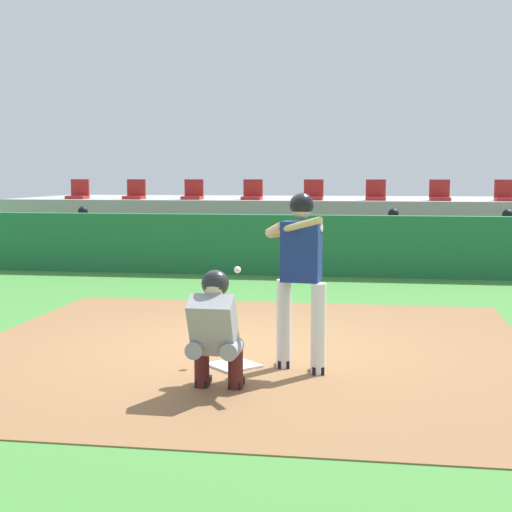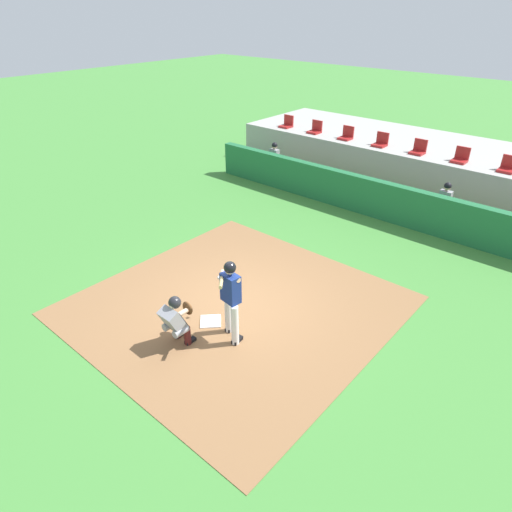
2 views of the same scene
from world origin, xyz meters
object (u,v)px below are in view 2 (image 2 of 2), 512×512
(batter_at_plate, at_px, (231,296))
(stadium_seat_1, at_px, (315,129))
(stadium_seat_2, at_px, (346,136))
(stadium_seat_6, at_px, (507,167))
(dugout_player_0, at_px, (272,159))
(home_plate, at_px, (211,321))
(catcher_crouched, at_px, (177,319))
(stadium_seat_0, at_px, (287,124))
(dugout_player_1, at_px, (443,203))
(stadium_seat_4, at_px, (418,150))
(stadium_seat_3, at_px, (381,142))
(stadium_seat_5, at_px, (460,158))

(batter_at_plate, bearing_deg, stadium_seat_1, 116.14)
(stadium_seat_2, distance_m, stadium_seat_6, 5.78)
(dugout_player_0, xyz_separation_m, stadium_seat_1, (0.57, 2.03, 0.86))
(home_plate, distance_m, stadium_seat_1, 11.17)
(catcher_crouched, height_order, stadium_seat_0, stadium_seat_0)
(dugout_player_1, xyz_separation_m, stadium_seat_4, (-1.81, 2.03, 0.86))
(dugout_player_1, bearing_deg, stadium_seat_3, 147.97)
(dugout_player_1, xyz_separation_m, stadium_seat_0, (-7.59, 2.03, 0.86))
(home_plate, relative_size, stadium_seat_0, 0.92)
(catcher_crouched, height_order, stadium_seat_6, stadium_seat_6)
(stadium_seat_5, bearing_deg, stadium_seat_6, 0.00)
(batter_at_plate, distance_m, stadium_seat_5, 10.28)
(home_plate, height_order, stadium_seat_5, stadium_seat_5)
(home_plate, height_order, stadium_seat_1, stadium_seat_1)
(stadium_seat_0, relative_size, stadium_seat_2, 1.00)
(dugout_player_0, height_order, stadium_seat_1, stadium_seat_1)
(home_plate, distance_m, batter_at_plate, 1.23)
(stadium_seat_4, bearing_deg, stadium_seat_3, 180.00)
(stadium_seat_5, bearing_deg, dugout_player_1, -79.89)
(catcher_crouched, relative_size, stadium_seat_4, 3.28)
(stadium_seat_2, height_order, stadium_seat_4, same)
(stadium_seat_0, bearing_deg, catcher_crouched, -62.43)
(stadium_seat_6, bearing_deg, stadium_seat_3, 180.00)
(stadium_seat_3, bearing_deg, catcher_crouched, -82.57)
(batter_at_plate, bearing_deg, stadium_seat_4, 93.86)
(stadium_seat_3, bearing_deg, stadium_seat_4, 0.00)
(batter_at_plate, height_order, stadium_seat_3, stadium_seat_3)
(catcher_crouched, height_order, stadium_seat_3, stadium_seat_3)
(dugout_player_0, relative_size, stadium_seat_1, 2.71)
(stadium_seat_5, bearing_deg, home_plate, -98.08)
(stadium_seat_3, distance_m, stadium_seat_6, 4.33)
(batter_at_plate, bearing_deg, stadium_seat_6, 77.88)
(catcher_crouched, height_order, stadium_seat_2, stadium_seat_2)
(stadium_seat_4, bearing_deg, batter_at_plate, -86.14)
(stadium_seat_4, bearing_deg, catcher_crouched, -90.02)
(home_plate, height_order, stadium_seat_2, stadium_seat_2)
(stadium_seat_1, bearing_deg, dugout_player_0, -105.74)
(home_plate, bearing_deg, stadium_seat_0, 119.58)
(stadium_seat_0, bearing_deg, stadium_seat_5, 0.00)
(batter_at_plate, bearing_deg, catcher_crouched, -130.14)
(dugout_player_0, height_order, stadium_seat_2, stadium_seat_2)
(stadium_seat_4, distance_m, stadium_seat_6, 2.89)
(stadium_seat_2, bearing_deg, stadium_seat_6, 0.00)
(dugout_player_0, relative_size, stadium_seat_0, 2.71)
(dugout_player_1, height_order, stadium_seat_2, stadium_seat_2)
(stadium_seat_0, distance_m, stadium_seat_6, 8.67)
(batter_at_plate, xyz_separation_m, dugout_player_1, (1.12, 8.20, -0.36))
(batter_at_plate, distance_m, dugout_player_1, 8.29)
(dugout_player_0, relative_size, stadium_seat_2, 2.71)
(stadium_seat_4, bearing_deg, stadium_seat_2, 180.00)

